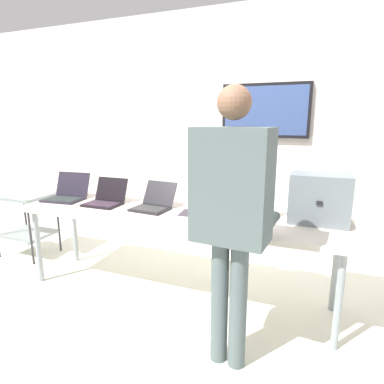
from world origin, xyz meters
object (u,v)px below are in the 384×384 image
(laptop_station_0, at_px, (67,194))
(storage_cart, at_px, (27,215))
(workbench, at_px, (174,219))
(laptop_station_2, at_px, (154,203))
(equipment_box, at_px, (319,199))
(laptop_station_1, at_px, (106,198))
(laptop_station_4, at_px, (254,212))
(person, at_px, (232,206))
(laptop_station_3, at_px, (201,207))

(laptop_station_0, distance_m, storage_cart, 0.85)
(workbench, xyz_separation_m, laptop_station_2, (-0.22, 0.05, 0.10))
(equipment_box, distance_m, storage_cart, 3.13)
(laptop_station_1, bearing_deg, equipment_box, 3.99)
(laptop_station_0, bearing_deg, storage_cart, 168.63)
(equipment_box, bearing_deg, laptop_station_4, -169.16)
(workbench, relative_size, laptop_station_1, 8.62)
(person, bearing_deg, laptop_station_3, 122.46)
(laptop_station_3, xyz_separation_m, laptop_station_4, (0.45, 0.01, 0.00))
(workbench, bearing_deg, laptop_station_3, 14.93)
(equipment_box, bearing_deg, laptop_station_0, -177.24)
(laptop_station_2, bearing_deg, laptop_station_3, 0.83)
(equipment_box, bearing_deg, laptop_station_2, -175.44)
(workbench, relative_size, equipment_box, 6.47)
(laptop_station_1, height_order, laptop_station_2, laptop_station_1)
(laptop_station_0, bearing_deg, laptop_station_4, 0.67)
(workbench, height_order, laptop_station_0, laptop_station_0)
(laptop_station_0, relative_size, storage_cart, 0.55)
(workbench, distance_m, laptop_station_2, 0.25)
(laptop_station_3, xyz_separation_m, storage_cart, (-2.18, 0.14, -0.35))
(person, distance_m, storage_cart, 2.80)
(laptop_station_2, distance_m, storage_cart, 1.77)
(equipment_box, xyz_separation_m, laptop_station_0, (-2.34, -0.11, -0.13))
(laptop_station_3, bearing_deg, workbench, -165.07)
(laptop_station_0, height_order, person, person)
(laptop_station_1, distance_m, storage_cart, 1.29)
(laptop_station_4, distance_m, storage_cart, 2.65)
(equipment_box, bearing_deg, laptop_station_1, -176.01)
(laptop_station_0, relative_size, laptop_station_1, 1.19)
(laptop_station_0, distance_m, laptop_station_4, 1.86)
(storage_cart, bearing_deg, laptop_station_4, -2.85)
(equipment_box, relative_size, laptop_station_0, 1.12)
(laptop_station_1, bearing_deg, person, -25.44)
(laptop_station_4, bearing_deg, laptop_station_2, -178.84)
(equipment_box, relative_size, laptop_station_1, 1.33)
(laptop_station_2, xyz_separation_m, laptop_station_4, (0.89, 0.02, 0.00))
(laptop_station_1, bearing_deg, workbench, -2.67)
(laptop_station_0, bearing_deg, equipment_box, 2.76)
(workbench, bearing_deg, laptop_station_4, 6.13)
(workbench, xyz_separation_m, laptop_station_0, (-1.19, 0.05, 0.11))
(laptop_station_4, bearing_deg, laptop_station_3, -178.50)
(equipment_box, xyz_separation_m, person, (-0.49, -0.78, 0.09))
(equipment_box, xyz_separation_m, storage_cart, (-3.10, 0.04, -0.48))
(workbench, relative_size, laptop_station_2, 7.57)
(laptop_station_1, xyz_separation_m, laptop_station_3, (0.94, 0.03, 0.00))
(workbench, xyz_separation_m, person, (0.66, -0.62, 0.34))
(laptop_station_2, relative_size, person, 0.22)
(workbench, bearing_deg, person, -43.22)
(laptop_station_0, bearing_deg, laptop_station_3, 0.41)
(laptop_station_0, xyz_separation_m, laptop_station_2, (0.97, 0.00, -0.01))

